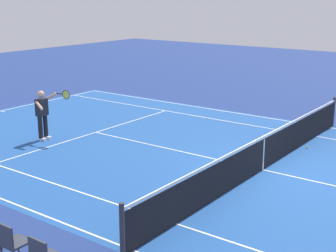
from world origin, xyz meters
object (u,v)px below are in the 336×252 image
(tennis_net, at_px, (263,153))
(spectator_chair_1, at_px, (11,241))
(tennis_player_near, at_px, (43,112))
(tennis_ball, at_px, (307,147))

(tennis_net, relative_size, spectator_chair_1, 13.30)
(tennis_player_near, distance_m, tennis_ball, 8.61)
(tennis_ball, bearing_deg, tennis_net, 84.27)
(tennis_player_near, xyz_separation_m, tennis_ball, (-7.42, -4.26, -0.90))
(tennis_net, bearing_deg, tennis_ball, -95.73)
(tennis_net, height_order, tennis_ball, tennis_net)
(tennis_ball, xyz_separation_m, spectator_chair_1, (1.59, 9.85, 0.49))
(tennis_ball, relative_size, spectator_chair_1, 0.08)
(tennis_net, relative_size, tennis_ball, 177.27)
(tennis_player_near, bearing_deg, tennis_net, -167.19)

